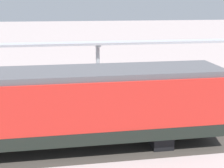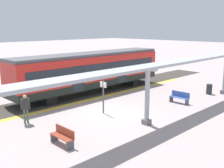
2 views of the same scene
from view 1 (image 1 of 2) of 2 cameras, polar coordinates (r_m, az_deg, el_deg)
ground_plane at (r=17.82m, az=-1.55°, el=-4.03°), size 176.00×176.00×0.00m
tactile_edge_strip at (r=14.74m, az=0.08°, el=-8.46°), size 0.54×27.04×0.01m
trackbed at (r=13.08m, az=1.35°, el=-11.83°), size 3.20×39.04×0.01m
train_near_carriage at (r=12.20m, az=-12.35°, el=-4.90°), size 2.65×14.79×3.48m
canopy_pillar_second at (r=20.36m, az=-2.90°, el=3.51°), size 1.10×0.44×3.34m
canopy_beam at (r=20.05m, az=-3.11°, el=8.32°), size 1.20×21.86×0.16m
bench_near_end at (r=20.83m, az=11.75°, el=-0.09°), size 1.50×0.44×0.86m
bench_mid_platform at (r=19.82m, az=-18.12°, el=-1.39°), size 1.51×0.46×0.86m
platform_info_sign at (r=17.34m, az=-0.30°, el=0.03°), size 0.56×0.10×2.20m
passenger_waiting_near_edge at (r=17.04m, az=16.08°, el=-1.72°), size 0.33×0.54×1.76m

